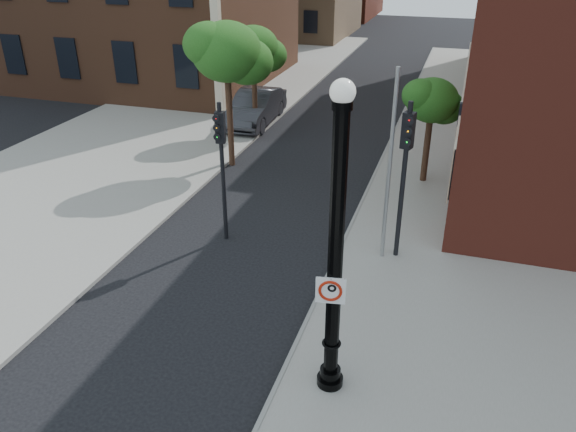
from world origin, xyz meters
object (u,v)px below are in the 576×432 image
(parked_car, at_px, (255,107))
(traffic_signal_right, at_px, (405,157))
(lamppost, at_px, (335,266))
(traffic_signal_left, at_px, (221,150))
(no_parking_sign, at_px, (331,290))

(parked_car, distance_m, traffic_signal_right, 14.16)
(traffic_signal_right, bearing_deg, parked_car, 143.50)
(lamppost, height_order, traffic_signal_left, lamppost)
(parked_car, height_order, traffic_signal_left, traffic_signal_left)
(traffic_signal_left, bearing_deg, parked_car, 92.52)
(traffic_signal_left, bearing_deg, traffic_signal_right, -9.09)
(traffic_signal_right, bearing_deg, lamppost, -80.30)
(lamppost, distance_m, no_parking_sign, 0.48)
(lamppost, height_order, no_parking_sign, lamppost)
(no_parking_sign, bearing_deg, traffic_signal_left, 120.76)
(no_parking_sign, relative_size, traffic_signal_right, 0.12)
(parked_car, bearing_deg, no_parking_sign, -66.59)
(lamppost, relative_size, parked_car, 1.28)
(lamppost, relative_size, traffic_signal_right, 1.39)
(no_parking_sign, distance_m, traffic_signal_left, 7.25)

